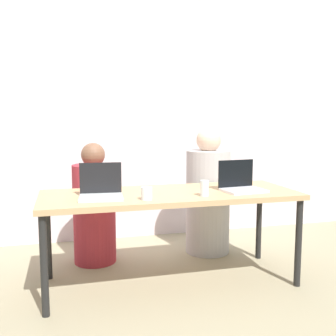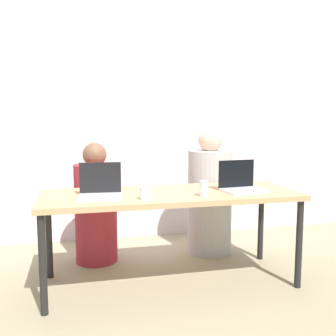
{
  "view_description": "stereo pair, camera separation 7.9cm",
  "coord_description": "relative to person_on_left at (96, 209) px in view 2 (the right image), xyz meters",
  "views": [
    {
      "loc": [
        -0.77,
        -2.86,
        1.28
      ],
      "look_at": [
        0.0,
        0.07,
        0.9
      ],
      "focal_mm": 42.0,
      "sensor_mm": 36.0,
      "label": 1
    },
    {
      "loc": [
        -0.69,
        -2.88,
        1.28
      ],
      "look_at": [
        0.0,
        0.07,
        0.9
      ],
      "focal_mm": 42.0,
      "sensor_mm": 36.0,
      "label": 2
    }
  ],
  "objects": [
    {
      "name": "water_glass_right",
      "position": [
        0.74,
        -0.81,
        0.29
      ],
      "size": [
        0.06,
        0.06,
        0.12
      ],
      "color": "silver",
      "rests_on": "desk"
    },
    {
      "name": "ground_plane",
      "position": [
        0.54,
        -0.61,
        -0.48
      ],
      "size": [
        12.0,
        12.0,
        0.0
      ],
      "primitive_type": "plane",
      "color": "gray"
    },
    {
      "name": "water_glass_left",
      "position": [
        0.3,
        -0.83,
        0.28
      ],
      "size": [
        0.08,
        0.08,
        0.09
      ],
      "color": "white",
      "rests_on": "desk"
    },
    {
      "name": "laptop_front_right",
      "position": [
        1.09,
        -0.68,
        0.29
      ],
      "size": [
        0.34,
        0.29,
        0.24
      ],
      "rotation": [
        0.0,
        0.0,
        0.12
      ],
      "color": "silver",
      "rests_on": "desk"
    },
    {
      "name": "laptop_front_left",
      "position": [
        0.0,
        -0.67,
        0.3
      ],
      "size": [
        0.32,
        0.3,
        0.24
      ],
      "rotation": [
        0.0,
        0.0,
        -0.08
      ],
      "color": "silver",
      "rests_on": "desk"
    },
    {
      "name": "desk",
      "position": [
        0.54,
        -0.61,
        0.18
      ],
      "size": [
        1.95,
        0.73,
        0.72
      ],
      "color": "tan",
      "rests_on": "ground"
    },
    {
      "name": "person_on_left",
      "position": [
        0.0,
        0.0,
        0.0
      ],
      "size": [
        0.41,
        0.41,
        1.07
      ],
      "rotation": [
        0.0,
        0.0,
        3.05
      ],
      "color": "#9E2A35",
      "rests_on": "ground"
    },
    {
      "name": "person_on_right",
      "position": [
        1.07,
        0.0,
        0.06
      ],
      "size": [
        0.46,
        0.46,
        1.2
      ],
      "rotation": [
        0.0,
        0.0,
        3.03
      ],
      "color": "#B0AEAF",
      "rests_on": "ground"
    },
    {
      "name": "back_wall",
      "position": [
        0.54,
        0.7,
        0.86
      ],
      "size": [
        5.07,
        0.1,
        2.67
      ],
      "primitive_type": "cube",
      "color": "silver",
      "rests_on": "ground"
    }
  ]
}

